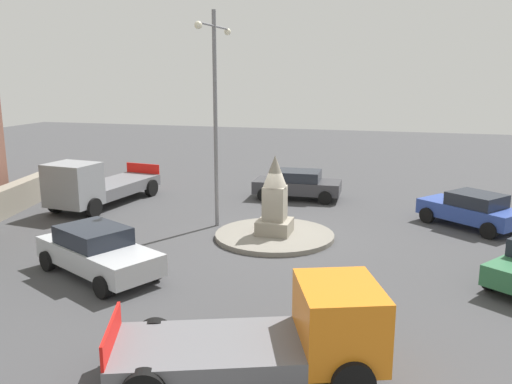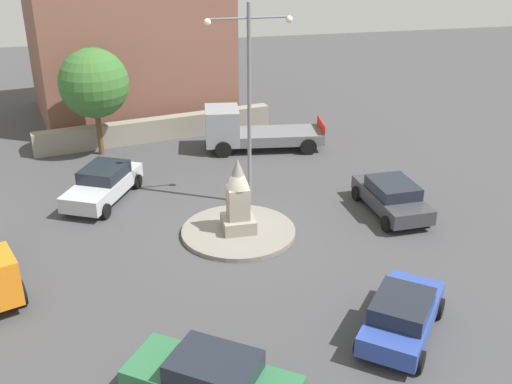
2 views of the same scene
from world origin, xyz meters
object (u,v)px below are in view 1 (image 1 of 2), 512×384
object	(u,v)px
streetlamp	(215,101)
truck_orange_near_island	(284,334)
monument	(275,199)
car_blue_passing	(471,209)
truck_grey_waiting	(95,186)
car_dark_grey_parked_left	(298,184)
car_silver_far_side	(97,251)

from	to	relation	value
streetlamp	truck_orange_near_island	world-z (taller)	streetlamp
monument	car_blue_passing	xyz separation A→B (m)	(3.49, -7.24, -0.74)
truck_grey_waiting	truck_orange_near_island	xyz separation A→B (m)	(-11.38, -11.44, -0.11)
car_dark_grey_parked_left	truck_grey_waiting	distance (m)	9.61
truck_grey_waiting	truck_orange_near_island	world-z (taller)	truck_grey_waiting
car_silver_far_side	car_dark_grey_parked_left	xyz separation A→B (m)	(11.69, -3.88, -0.03)
monument	streetlamp	xyz separation A→B (m)	(1.01, 2.65, 3.52)
monument	truck_orange_near_island	size ratio (longest dim) A/B	0.52
car_silver_far_side	truck_orange_near_island	size ratio (longest dim) A/B	0.83
monument	car_dark_grey_parked_left	size ratio (longest dim) A/B	0.70
streetlamp	car_dark_grey_parked_left	world-z (taller)	streetlamp
monument	car_silver_far_side	world-z (taller)	monument
car_dark_grey_parked_left	truck_grey_waiting	xyz separation A→B (m)	(-4.26, 8.61, 0.28)
streetlamp	truck_orange_near_island	size ratio (longest dim) A/B	1.46
car_silver_far_side	car_blue_passing	distance (m)	14.42
truck_grey_waiting	car_silver_far_side	bearing A→B (deg)	-147.54
streetlamp	truck_grey_waiting	bearing A→B (deg)	78.50
monument	truck_grey_waiting	size ratio (longest dim) A/B	0.47
car_blue_passing	truck_orange_near_island	xyz separation A→B (m)	(-12.57, 4.85, 0.16)
car_silver_far_side	truck_grey_waiting	bearing A→B (deg)	32.46
car_blue_passing	truck_orange_near_island	bearing A→B (deg)	158.90
car_blue_passing	truck_orange_near_island	world-z (taller)	truck_orange_near_island
streetlamp	truck_grey_waiting	distance (m)	7.65
car_dark_grey_parked_left	truck_grey_waiting	world-z (taller)	truck_grey_waiting
car_silver_far_side	car_blue_passing	bearing A→B (deg)	-53.28
car_dark_grey_parked_left	truck_orange_near_island	distance (m)	15.89
monument	truck_orange_near_island	xyz separation A→B (m)	(-9.07, -2.39, -0.58)
car_silver_far_side	car_dark_grey_parked_left	bearing A→B (deg)	-18.36
car_silver_far_side	car_dark_grey_parked_left	size ratio (longest dim) A/B	1.12
truck_orange_near_island	streetlamp	bearing A→B (deg)	26.58
car_silver_far_side	truck_grey_waiting	world-z (taller)	truck_grey_waiting
monument	car_silver_far_side	distance (m)	6.74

